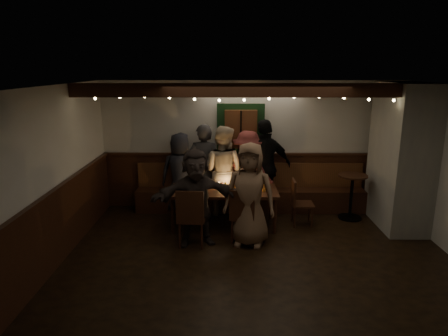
{
  "coord_description": "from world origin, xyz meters",
  "views": [
    {
      "loc": [
        -0.48,
        -5.5,
        2.85
      ],
      "look_at": [
        -0.53,
        1.6,
        1.05
      ],
      "focal_mm": 32.0,
      "sensor_mm": 36.0,
      "label": 1
    }
  ],
  "objects_px": {
    "chair_near_right": "(244,213)",
    "person_e": "(265,167)",
    "person_c": "(223,171)",
    "person_d": "(248,173)",
    "high_top": "(352,191)",
    "person_f": "(196,197)",
    "dining_table": "(224,193)",
    "person_b": "(204,169)",
    "chair_end": "(298,200)",
    "person_a": "(181,173)",
    "person_g": "(250,195)",
    "chair_near_left": "(191,215)"
  },
  "relations": [
    {
      "from": "dining_table",
      "to": "chair_near_left",
      "type": "bearing_deg",
      "value": -120.33
    },
    {
      "from": "chair_near_left",
      "to": "chair_near_right",
      "type": "relative_size",
      "value": 1.05
    },
    {
      "from": "chair_near_right",
      "to": "person_c",
      "type": "height_order",
      "value": "person_c"
    },
    {
      "from": "chair_end",
      "to": "person_d",
      "type": "bearing_deg",
      "value": 144.72
    },
    {
      "from": "chair_near_right",
      "to": "person_d",
      "type": "relative_size",
      "value": 0.56
    },
    {
      "from": "person_c",
      "to": "person_d",
      "type": "distance_m",
      "value": 0.5
    },
    {
      "from": "person_f",
      "to": "chair_near_left",
      "type": "bearing_deg",
      "value": -132.36
    },
    {
      "from": "person_d",
      "to": "person_e",
      "type": "distance_m",
      "value": 0.36
    },
    {
      "from": "chair_end",
      "to": "high_top",
      "type": "xyz_separation_m",
      "value": [
        1.07,
        0.33,
        0.07
      ]
    },
    {
      "from": "chair_near_right",
      "to": "high_top",
      "type": "bearing_deg",
      "value": 28.59
    },
    {
      "from": "chair_near_left",
      "to": "person_e",
      "type": "height_order",
      "value": "person_e"
    },
    {
      "from": "dining_table",
      "to": "person_b",
      "type": "height_order",
      "value": "person_b"
    },
    {
      "from": "chair_near_left",
      "to": "high_top",
      "type": "height_order",
      "value": "chair_near_left"
    },
    {
      "from": "dining_table",
      "to": "person_e",
      "type": "relative_size",
      "value": 1.03
    },
    {
      "from": "person_e",
      "to": "high_top",
      "type": "bearing_deg",
      "value": 148.79
    },
    {
      "from": "chair_end",
      "to": "person_d",
      "type": "height_order",
      "value": "person_d"
    },
    {
      "from": "high_top",
      "to": "person_e",
      "type": "height_order",
      "value": "person_e"
    },
    {
      "from": "chair_near_left",
      "to": "person_e",
      "type": "bearing_deg",
      "value": 50.71
    },
    {
      "from": "high_top",
      "to": "person_d",
      "type": "xyz_separation_m",
      "value": [
        -1.98,
        0.31,
        0.28
      ]
    },
    {
      "from": "person_b",
      "to": "dining_table",
      "type": "bearing_deg",
      "value": 120.78
    },
    {
      "from": "dining_table",
      "to": "person_f",
      "type": "bearing_deg",
      "value": -120.44
    },
    {
      "from": "person_e",
      "to": "dining_table",
      "type": "bearing_deg",
      "value": 22.71
    },
    {
      "from": "person_c",
      "to": "person_f",
      "type": "distance_m",
      "value": 1.45
    },
    {
      "from": "chair_near_left",
      "to": "person_g",
      "type": "xyz_separation_m",
      "value": [
        0.94,
        0.11,
        0.3
      ]
    },
    {
      "from": "person_g",
      "to": "person_d",
      "type": "bearing_deg",
      "value": 100.48
    },
    {
      "from": "person_d",
      "to": "person_f",
      "type": "bearing_deg",
      "value": 75.0
    },
    {
      "from": "person_a",
      "to": "chair_end",
      "type": "bearing_deg",
      "value": 162.19
    },
    {
      "from": "dining_table",
      "to": "person_d",
      "type": "relative_size",
      "value": 1.17
    },
    {
      "from": "person_b",
      "to": "person_c",
      "type": "bearing_deg",
      "value": 162.41
    },
    {
      "from": "dining_table",
      "to": "chair_end",
      "type": "relative_size",
      "value": 2.25
    },
    {
      "from": "person_c",
      "to": "person_g",
      "type": "xyz_separation_m",
      "value": [
        0.45,
        -1.4,
        -0.03
      ]
    },
    {
      "from": "person_c",
      "to": "dining_table",
      "type": "bearing_deg",
      "value": 115.5
    },
    {
      "from": "person_d",
      "to": "person_e",
      "type": "bearing_deg",
      "value": -158.37
    },
    {
      "from": "chair_end",
      "to": "person_f",
      "type": "height_order",
      "value": "person_f"
    },
    {
      "from": "chair_near_right",
      "to": "chair_end",
      "type": "xyz_separation_m",
      "value": [
        1.04,
        0.82,
        -0.04
      ]
    },
    {
      "from": "person_a",
      "to": "person_g",
      "type": "relative_size",
      "value": 0.94
    },
    {
      "from": "chair_near_left",
      "to": "person_c",
      "type": "bearing_deg",
      "value": 72.07
    },
    {
      "from": "person_f",
      "to": "person_d",
      "type": "bearing_deg",
      "value": 45.38
    },
    {
      "from": "person_f",
      "to": "person_g",
      "type": "relative_size",
      "value": 0.94
    },
    {
      "from": "chair_near_right",
      "to": "high_top",
      "type": "xyz_separation_m",
      "value": [
        2.11,
        1.15,
        0.02
      ]
    },
    {
      "from": "person_d",
      "to": "person_f",
      "type": "distance_m",
      "value": 1.72
    },
    {
      "from": "dining_table",
      "to": "chair_end",
      "type": "distance_m",
      "value": 1.38
    },
    {
      "from": "dining_table",
      "to": "person_c",
      "type": "height_order",
      "value": "person_c"
    },
    {
      "from": "high_top",
      "to": "person_d",
      "type": "relative_size",
      "value": 0.53
    },
    {
      "from": "person_f",
      "to": "chair_end",
      "type": "bearing_deg",
      "value": 11.74
    },
    {
      "from": "chair_near_right",
      "to": "person_e",
      "type": "height_order",
      "value": "person_e"
    },
    {
      "from": "high_top",
      "to": "person_b",
      "type": "bearing_deg",
      "value": 172.45
    },
    {
      "from": "chair_end",
      "to": "person_f",
      "type": "bearing_deg",
      "value": -155.56
    },
    {
      "from": "dining_table",
      "to": "person_a",
      "type": "relative_size",
      "value": 1.2
    },
    {
      "from": "person_c",
      "to": "person_f",
      "type": "relative_size",
      "value": 1.1
    }
  ]
}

